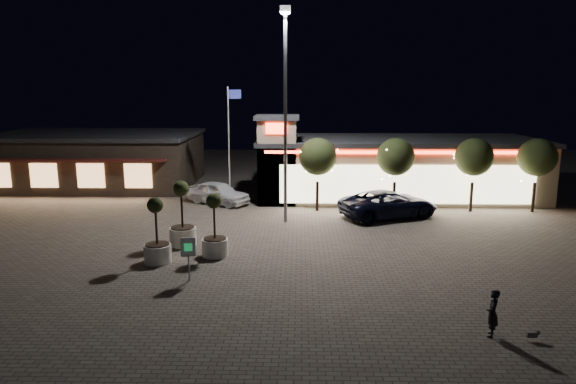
{
  "coord_description": "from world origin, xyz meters",
  "views": [
    {
      "loc": [
        2.84,
        -21.83,
        7.9
      ],
      "look_at": [
        2.2,
        6.0,
        2.25
      ],
      "focal_mm": 32.0,
      "sensor_mm": 36.0,
      "label": 1
    }
  ],
  "objects_px": {
    "pickup_truck": "(389,204)",
    "white_sedan": "(218,193)",
    "valet_sign": "(188,251)",
    "planter_mid": "(157,242)",
    "planter_left": "(183,225)",
    "pedestrian": "(493,313)"
  },
  "relations": [
    {
      "from": "planter_mid",
      "to": "pedestrian",
      "type": "bearing_deg",
      "value": -28.45
    },
    {
      "from": "planter_left",
      "to": "valet_sign",
      "type": "xyz_separation_m",
      "value": [
        1.37,
        -4.95,
        0.27
      ]
    },
    {
      "from": "planter_left",
      "to": "planter_mid",
      "type": "relative_size",
      "value": 1.09
    },
    {
      "from": "planter_mid",
      "to": "planter_left",
      "type": "bearing_deg",
      "value": 77.87
    },
    {
      "from": "pickup_truck",
      "to": "valet_sign",
      "type": "bearing_deg",
      "value": 115.53
    },
    {
      "from": "white_sedan",
      "to": "planter_mid",
      "type": "height_order",
      "value": "planter_mid"
    },
    {
      "from": "pedestrian",
      "to": "planter_left",
      "type": "relative_size",
      "value": 0.47
    },
    {
      "from": "pickup_truck",
      "to": "planter_mid",
      "type": "bearing_deg",
      "value": 104.01
    },
    {
      "from": "white_sedan",
      "to": "planter_left",
      "type": "relative_size",
      "value": 1.37
    },
    {
      "from": "white_sedan",
      "to": "pedestrian",
      "type": "xyz_separation_m",
      "value": [
        11.86,
        -19.14,
        0.01
      ]
    },
    {
      "from": "pedestrian",
      "to": "valet_sign",
      "type": "relative_size",
      "value": 0.85
    },
    {
      "from": "planter_mid",
      "to": "valet_sign",
      "type": "bearing_deg",
      "value": -49.54
    },
    {
      "from": "pickup_truck",
      "to": "white_sedan",
      "type": "distance_m",
      "value": 11.72
    },
    {
      "from": "pickup_truck",
      "to": "white_sedan",
      "type": "height_order",
      "value": "pickup_truck"
    },
    {
      "from": "pickup_truck",
      "to": "pedestrian",
      "type": "relative_size",
      "value": 3.88
    },
    {
      "from": "white_sedan",
      "to": "planter_left",
      "type": "xyz_separation_m",
      "value": [
        -0.33,
        -9.55,
        0.25
      ]
    },
    {
      "from": "white_sedan",
      "to": "planter_mid",
      "type": "relative_size",
      "value": 1.5
    },
    {
      "from": "valet_sign",
      "to": "white_sedan",
      "type": "bearing_deg",
      "value": 94.11
    },
    {
      "from": "pickup_truck",
      "to": "valet_sign",
      "type": "distance_m",
      "value": 14.94
    },
    {
      "from": "white_sedan",
      "to": "planter_left",
      "type": "bearing_deg",
      "value": -151.93
    },
    {
      "from": "pedestrian",
      "to": "pickup_truck",
      "type": "bearing_deg",
      "value": -156.3
    },
    {
      "from": "white_sedan",
      "to": "valet_sign",
      "type": "xyz_separation_m",
      "value": [
        1.04,
        -14.5,
        0.52
      ]
    }
  ]
}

